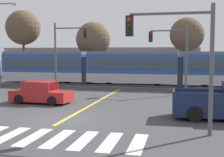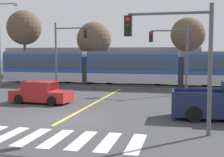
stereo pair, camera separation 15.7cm
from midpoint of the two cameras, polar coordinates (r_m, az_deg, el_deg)
name	(u,v)px [view 1 (the left image)]	position (r m, az deg, el deg)	size (l,w,h in m)	color
ground_plane	(65,120)	(16.76, -8.88, -7.43)	(200.00, 200.00, 0.00)	#3D3D3F
track_bed	(124,86)	(31.87, 2.02, -1.38)	(120.00, 4.00, 0.18)	#56514C
rail_near	(122,85)	(31.15, 1.76, -1.26)	(120.00, 0.08, 0.10)	#939399
rail_far	(125,84)	(32.55, 2.27, -1.00)	(120.00, 0.08, 0.10)	#939399
light_rail_tram	(132,67)	(31.54, 3.62, 2.12)	(28.00, 2.64, 3.43)	#B7BAC1
crosswalk_stripe_3	(10,135)	(14.22, -18.48, -9.84)	(0.56, 2.80, 0.01)	silver
crosswalk_stripe_4	(34,137)	(13.71, -14.46, -10.30)	(0.56, 2.80, 0.01)	silver
crosswalk_stripe_5	(58,138)	(13.26, -10.14, -10.74)	(0.56, 2.80, 0.01)	silver
crosswalk_stripe_6	(84,140)	(12.89, -5.53, -11.14)	(0.56, 2.80, 0.01)	silver
crosswalk_stripe_7	(110,142)	(12.61, -0.66, -11.48)	(0.56, 2.80, 0.01)	silver
crosswalk_stripe_8	(138,143)	(12.42, 4.39, -11.76)	(0.56, 2.80, 0.01)	silver
lane_centre_line	(98,101)	(22.54, -2.86, -4.20)	(0.20, 15.38, 0.01)	gold
sedan_crossing	(41,93)	(22.30, -13.05, -2.61)	(4.29, 2.10, 1.52)	#B22323
traffic_light_far_right	(173,49)	(26.86, 10.98, 5.33)	(3.25, 0.38, 5.85)	#515459
traffic_light_near_right	(180,48)	(13.65, 12.00, 5.48)	(3.75, 0.38, 5.57)	#515459
traffic_light_far_left	(66,46)	(29.64, -8.64, 5.83)	(3.25, 0.38, 6.30)	#515459
street_lamp_west	(1,39)	(34.01, -19.84, 6.85)	(2.32, 0.28, 8.61)	slate
bare_tree_far_west	(23,28)	(41.49, -16.05, 8.91)	(4.36, 4.36, 8.82)	brown
bare_tree_west	(93,39)	(36.44, -3.59, 7.15)	(3.99, 3.99, 7.03)	brown
bare_tree_east	(187,35)	(36.54, 13.42, 7.79)	(3.87, 3.87, 7.46)	brown
building_backdrop_far	(101,62)	(44.30, -2.15, 2.95)	(26.94, 6.00, 4.15)	gray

